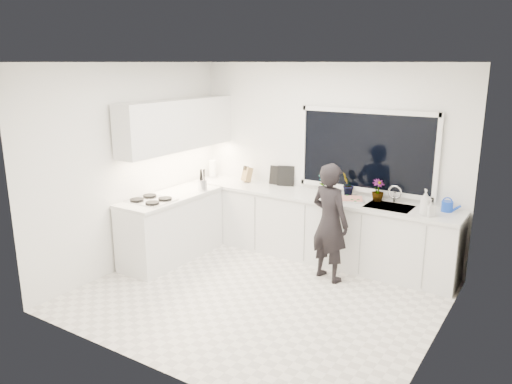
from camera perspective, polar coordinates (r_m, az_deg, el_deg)
The scene contains 25 objects.
floor at distance 6.08m, azimuth 0.32°, elevation -11.84°, with size 4.00×3.50×0.02m, color beige.
wall_back at distance 7.12m, azimuth 7.94°, elevation 3.56°, with size 4.00×0.02×2.70m, color white.
wall_left at distance 6.87m, azimuth -14.00°, elevation 2.85°, with size 0.02×3.50×2.70m, color white.
wall_right at distance 4.88m, azimuth 20.74°, elevation -2.42°, with size 0.02×3.50×2.70m, color white.
ceiling at distance 5.44m, azimuth 0.36°, elevation 14.73°, with size 4.00×3.50×0.02m, color white.
window at distance 6.83m, azimuth 12.45°, elevation 4.59°, with size 1.80×0.02×1.00m, color black.
base_cabinets_back at distance 7.08m, azimuth 6.62°, elevation -4.08°, with size 3.92×0.58×0.88m, color white.
base_cabinets_left at distance 7.11m, azimuth -9.61°, elevation -4.11°, with size 0.58×1.60×0.88m, color white.
countertop_back at distance 6.94m, azimuth 6.70°, elevation -0.50°, with size 3.94×0.62×0.04m, color silver.
countertop_left at distance 6.98m, azimuth -9.77°, elevation -0.54°, with size 0.62×1.60×0.04m, color silver.
upper_cabinets at distance 7.13m, azimuth -8.92°, elevation 7.61°, with size 0.34×2.10×0.70m, color white.
sink at distance 6.59m, azimuth 14.95°, elevation -2.01°, with size 0.58×0.42×0.14m, color silver.
faucet at distance 6.73m, azimuth 15.57°, elevation -0.28°, with size 0.03×0.03×0.22m, color silver.
stovetop at distance 6.74m, azimuth -11.90°, elevation -0.88°, with size 0.56×0.48×0.03m, color black.
person at distance 6.32m, azimuth 8.43°, elevation -3.45°, with size 0.55×0.36×1.51m, color black.
pizza_tray at distance 6.72m, azimuth 10.45°, elevation -0.84°, with size 0.42×0.31×0.03m, color silver.
pizza at distance 6.72m, azimuth 10.45°, elevation -0.70°, with size 0.38×0.27×0.01m, color red.
watering_can at distance 6.55m, azimuth 21.00°, elevation -1.54°, with size 0.14×0.14×0.13m, color blue.
paper_towel_roll at distance 7.95m, azimuth -4.98°, elevation 2.60°, with size 0.11×0.11×0.26m, color white.
knife_block at distance 7.63m, azimuth -1.03°, elevation 1.98°, with size 0.13×0.10×0.22m, color olive.
utensil_crock at distance 7.15m, azimuth -6.13°, elevation 0.79°, with size 0.13×0.13×0.16m, color silver.
picture_frame_large at distance 7.46m, azimuth 2.35°, elevation 1.92°, with size 0.22×0.02×0.28m, color black.
picture_frame_small at distance 7.38m, azimuth 3.43°, elevation 1.85°, with size 0.25×0.02×0.30m, color black.
herb_plants at distance 6.86m, azimuth 11.03°, elevation 0.64°, with size 0.98×0.23×0.33m.
soap_bottles at distance 6.28m, azimuth 18.91°, elevation -1.31°, with size 0.21×0.16×0.32m.
Camera 1 is at (2.91, -4.60, 2.70)m, focal length 35.00 mm.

